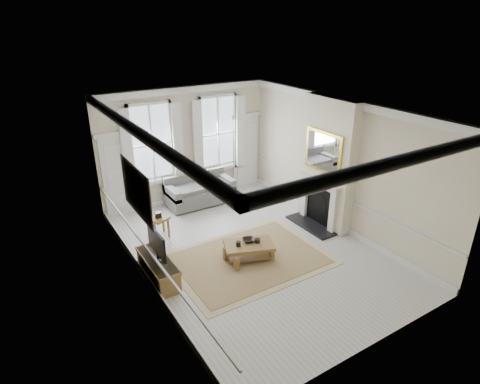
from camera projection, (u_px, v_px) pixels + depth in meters
floor at (253, 250)px, 9.64m from camera, size 7.20×7.20×0.00m
ceiling at (255, 110)px, 8.27m from camera, size 7.20×7.20×0.00m
back_wall at (186, 145)px, 11.76m from camera, size 5.20×0.00×5.20m
left_wall at (141, 213)px, 7.70m from camera, size 0.00×7.20×7.20m
right_wall at (339, 165)px, 10.21m from camera, size 0.00×7.20×7.20m
window_left at (152, 145)px, 11.13m from camera, size 1.26×0.20×2.20m
window_right at (218, 134)px, 12.15m from camera, size 1.26×0.20×2.20m
door_left at (119, 176)px, 10.96m from camera, size 0.90×0.08×2.30m
door_right at (245, 152)px, 12.94m from camera, size 0.90×0.08×2.30m
painting at (136, 191)px, 7.82m from camera, size 0.05×1.66×1.06m
chimney_breast at (328, 164)px, 10.28m from camera, size 0.35×1.70×3.38m
hearth at (311, 225)px, 10.75m from camera, size 0.55×1.50×0.05m
fireplace at (318, 200)px, 10.56m from camera, size 0.21×1.45×1.33m
mirror at (323, 152)px, 10.04m from camera, size 0.06×1.26×1.06m
sofa at (199, 191)px, 11.97m from camera, size 1.97×0.96×0.89m
side_table at (159, 221)px, 10.12m from camera, size 0.57×0.57×0.53m
rug at (249, 259)px, 9.29m from camera, size 3.50×2.60×0.02m
coffee_table at (249, 247)px, 9.16m from camera, size 1.26×0.99×0.42m
ceramic_pot_a at (238, 244)px, 9.02m from camera, size 0.11×0.11×0.11m
ceramic_pot_b at (257, 241)px, 9.16m from camera, size 0.13×0.13×0.09m
bowl at (248, 240)px, 9.21m from camera, size 0.35×0.35×0.07m
tv_stand at (158, 269)px, 8.50m from camera, size 0.45×1.40×0.50m
tv at (157, 243)px, 8.25m from camera, size 0.08×0.90×0.68m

